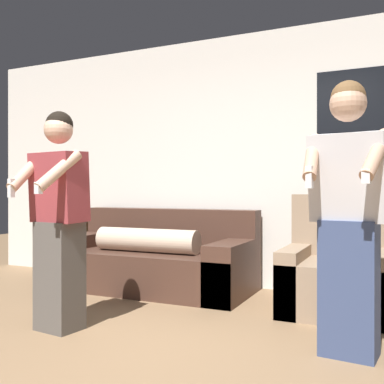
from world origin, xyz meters
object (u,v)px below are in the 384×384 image
(person_right, at_px, (348,217))
(couch, at_px, (155,261))
(person_left, at_px, (59,219))
(armchair, at_px, (335,274))
(side_table, at_px, (66,230))

(person_right, bearing_deg, couch, 149.66)
(couch, bearing_deg, person_left, -88.65)
(armchair, bearing_deg, couch, 176.01)
(person_left, distance_m, person_right, 2.02)
(couch, distance_m, side_table, 1.43)
(side_table, relative_size, person_right, 0.48)
(couch, height_order, side_table, couch)
(side_table, bearing_deg, couch, -9.92)
(person_left, bearing_deg, couch, 91.35)
(side_table, xyz_separation_m, person_left, (1.42, -1.76, 0.27))
(armchair, xyz_separation_m, side_table, (-3.21, 0.37, 0.24))
(armchair, bearing_deg, person_right, -79.00)
(couch, xyz_separation_m, person_left, (0.04, -1.52, 0.52))
(armchair, relative_size, person_left, 0.62)
(couch, relative_size, person_left, 1.27)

